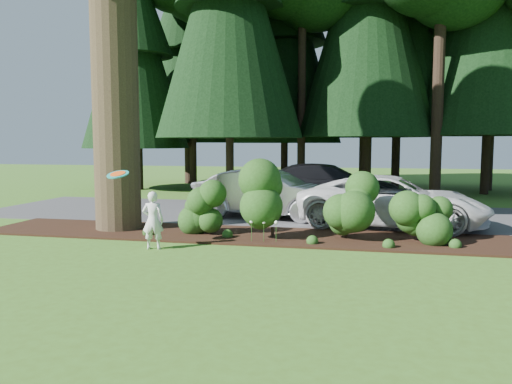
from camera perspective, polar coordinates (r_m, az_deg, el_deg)
ground at (r=9.64m, az=-0.24°, el=-8.77°), size 80.00×80.00×0.00m
mulch_bed at (r=12.75m, az=2.99°, el=-5.10°), size 16.00×2.50×0.05m
driveway at (r=16.90m, az=5.37°, el=-2.50°), size 22.00×6.00×0.03m
shrub_row at (r=12.41m, az=6.43°, el=-1.76°), size 6.53×1.60×1.61m
lily_cluster at (r=11.90m, az=0.90°, el=-3.57°), size 0.69×0.09×0.57m
car_silver_wagon at (r=15.81m, az=1.33°, el=-0.15°), size 4.91×2.41×1.55m
car_white_suv at (r=14.58m, az=15.33°, el=-1.03°), size 5.48×3.00×1.45m
car_dark_suv at (r=19.02m, az=8.16°, el=0.82°), size 5.67×2.81×1.58m
child at (r=11.50m, az=-11.70°, el=-3.18°), size 0.53×0.40×1.32m
frisbee at (r=11.63m, az=-15.51°, el=1.97°), size 0.50×0.48×0.19m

